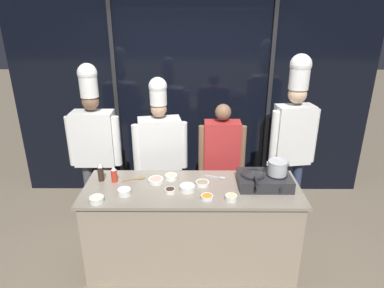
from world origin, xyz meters
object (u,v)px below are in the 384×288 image
(prep_bowl_ginger, at_px, (231,197))
(chef_sous, at_px, (160,146))
(squeeze_bottle_chili, at_px, (114,175))
(prep_bowl_shrimp, at_px, (156,180))
(prep_bowl_chicken, at_px, (171,176))
(person_guest, at_px, (222,156))
(serving_spoon_slotted, at_px, (219,177))
(chef_head, at_px, (94,138))
(prep_bowl_rice, at_px, (124,191))
(prep_bowl_mushrooms, at_px, (202,183))
(chef_line, at_px, (293,131))
(portable_stove, at_px, (264,180))
(prep_bowl_bean_sprouts, at_px, (97,199))
(prep_bowl_carrots, at_px, (207,197))
(prep_bowl_onion, at_px, (187,188))
(prep_bowl_soy_glaze, at_px, (170,190))
(serving_spoon_solid, at_px, (138,178))
(frying_pan, at_px, (253,172))
(squeeze_bottle_soy, at_px, (101,172))
(stock_pot, at_px, (278,167))

(prep_bowl_ginger, height_order, chef_sous, chef_sous)
(squeeze_bottle_chili, relative_size, prep_bowl_shrimp, 1.06)
(prep_bowl_chicken, xyz_separation_m, person_guest, (0.54, 0.49, 0.01))
(serving_spoon_slotted, relative_size, chef_head, 0.11)
(squeeze_bottle_chili, xyz_separation_m, prep_bowl_rice, (0.15, -0.25, -0.04))
(squeeze_bottle_chili, xyz_separation_m, prep_bowl_chicken, (0.56, 0.06, -0.05))
(prep_bowl_mushrooms, height_order, chef_line, chef_line)
(portable_stove, relative_size, prep_bowl_chicken, 3.91)
(prep_bowl_rice, height_order, prep_bowl_mushrooms, prep_bowl_rice)
(prep_bowl_bean_sprouts, height_order, chef_line, chef_line)
(prep_bowl_rice, distance_m, prep_bowl_shrimp, 0.36)
(prep_bowl_carrots, height_order, person_guest, person_guest)
(prep_bowl_chicken, height_order, prep_bowl_onion, prep_bowl_onion)
(prep_bowl_chicken, bearing_deg, prep_bowl_carrots, -47.95)
(prep_bowl_rice, bearing_deg, prep_bowl_mushrooms, 14.35)
(prep_bowl_soy_glaze, bearing_deg, serving_spoon_solid, 141.56)
(chef_head, height_order, chef_line, chef_line)
(prep_bowl_ginger, distance_m, chef_head, 1.79)
(prep_bowl_soy_glaze, xyz_separation_m, prep_bowl_bean_sprouts, (-0.64, -0.17, 0.01))
(prep_bowl_rice, height_order, prep_bowl_bean_sprouts, prep_bowl_rice)
(portable_stove, bearing_deg, squeeze_bottle_chili, 177.23)
(frying_pan, bearing_deg, squeeze_bottle_soy, 176.24)
(prep_bowl_onion, xyz_separation_m, chef_sous, (-0.33, 0.81, 0.09))
(prep_bowl_ginger, distance_m, prep_bowl_mushrooms, 0.38)
(prep_bowl_ginger, height_order, prep_bowl_onion, prep_bowl_onion)
(prep_bowl_soy_glaze, relative_size, serving_spoon_slotted, 0.47)
(portable_stove, distance_m, stock_pot, 0.18)
(serving_spoon_solid, relative_size, chef_sous, 0.13)
(squeeze_bottle_soy, height_order, serving_spoon_slotted, squeeze_bottle_soy)
(chef_head, height_order, person_guest, chef_head)
(prep_bowl_carrots, xyz_separation_m, chef_line, (0.99, 0.91, 0.31))
(prep_bowl_rice, height_order, prep_bowl_onion, prep_bowl_rice)
(prep_bowl_bean_sprouts, bearing_deg, person_guest, 38.37)
(frying_pan, distance_m, chef_line, 0.87)
(prep_bowl_carrots, xyz_separation_m, chef_sous, (-0.51, 0.96, 0.10))
(squeeze_bottle_chili, xyz_separation_m, prep_bowl_carrots, (0.91, -0.32, -0.06))
(serving_spoon_slotted, bearing_deg, squeeze_bottle_chili, -175.63)
(chef_head, bearing_deg, prep_bowl_rice, 119.21)
(prep_bowl_bean_sprouts, height_order, chef_head, chef_head)
(prep_bowl_rice, xyz_separation_m, prep_bowl_onion, (0.58, 0.08, -0.00))
(prep_bowl_soy_glaze, distance_m, serving_spoon_slotted, 0.56)
(stock_pot, relative_size, prep_bowl_soy_glaze, 2.09)
(chef_line, bearing_deg, serving_spoon_solid, 8.63)
(prep_bowl_soy_glaze, xyz_separation_m, serving_spoon_slotted, (0.48, 0.29, -0.02))
(prep_bowl_carrots, xyz_separation_m, serving_spoon_solid, (-0.68, 0.38, -0.01))
(prep_bowl_ginger, height_order, prep_bowl_carrots, prep_bowl_ginger)
(prep_bowl_chicken, height_order, serving_spoon_slotted, prep_bowl_chicken)
(prep_bowl_chicken, height_order, prep_bowl_rice, prep_bowl_rice)
(prep_bowl_rice, xyz_separation_m, person_guest, (0.96, 0.80, 0.01))
(frying_pan, xyz_separation_m, prep_bowl_mushrooms, (-0.48, 0.01, -0.12))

